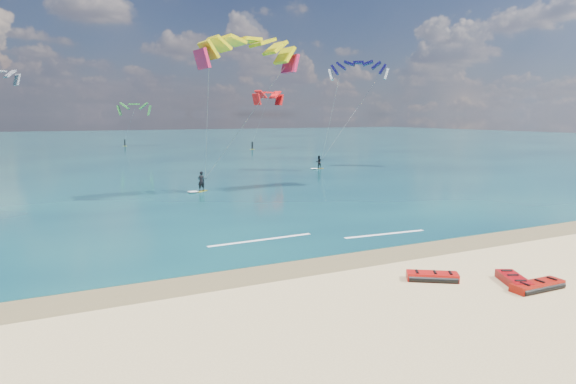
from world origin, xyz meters
The scene contains 10 objects.
ground centered at (0.00, 40.00, 0.00)m, with size 320.00×320.00×0.00m, color tan.
wet_sand_strip centered at (0.00, 3.00, 0.00)m, with size 320.00×2.40×0.01m, color brown.
sea centered at (0.00, 104.00, 0.02)m, with size 320.00×200.00×0.04m, color #0A2B3A.
packed_kite_left centered at (5.56, -3.40, 0.00)m, with size 2.41×0.98×0.36m, color #A31308, non-canonical shape.
packed_kite_mid centered at (2.81, -0.80, 0.00)m, with size 2.16×1.02×0.37m, color red, non-canonical shape.
packed_kite_right centered at (5.29, -2.57, 0.00)m, with size 2.09×1.03×0.37m, color #9E060A, non-canonical shape.
kitesurfer_main centered at (3.08, 23.59, 7.21)m, with size 9.78×6.11×13.75m.
kitesurfer_far centered at (21.18, 35.41, 7.11)m, with size 8.43×7.05×13.61m.
shoreline_foam centered at (2.34, 7.27, 0.04)m, with size 11.97×2.32×0.01m.
distant_kites centered at (-11.67, 81.32, 5.61)m, with size 78.31×42.13×13.60m.
Camera 1 is at (-10.98, -15.70, 6.48)m, focal length 32.00 mm.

